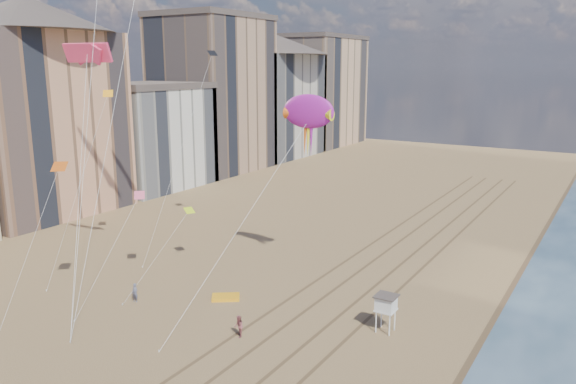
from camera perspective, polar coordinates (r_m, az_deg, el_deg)
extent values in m
plane|color=#42301E|center=(56.12, 26.31, -9.18)|extent=(260.00, 260.00, 0.00)
cube|color=brown|center=(52.36, 2.34, -9.35)|extent=(0.28, 120.00, 0.01)
cube|color=brown|center=(51.33, 4.72, -9.85)|extent=(0.28, 120.00, 0.01)
cube|color=brown|center=(50.24, 7.62, -10.44)|extent=(0.28, 120.00, 0.01)
cube|color=brown|center=(49.48, 9.98, -10.90)|extent=(0.28, 120.00, 0.01)
cube|color=tan|center=(82.53, -24.18, 6.29)|extent=(15.00, 20.00, 24.00)
cone|color=#473D38|center=(82.43, -25.11, 16.12)|extent=(31.11, 31.11, 4.40)
cube|color=silver|center=(95.29, -13.87, 5.33)|extent=(14.00, 18.00, 16.00)
cube|color=#473D38|center=(94.62, -14.14, 10.44)|extent=(14.28, 18.36, 1.00)
cube|color=tan|center=(108.75, -7.61, 9.64)|extent=(16.00, 20.00, 28.00)
cube|color=#473D38|center=(108.96, -7.84, 17.27)|extent=(16.32, 20.40, 1.00)
cube|color=#BCB2A3|center=(124.82, -1.55, 8.75)|extent=(15.00, 22.00, 22.00)
cone|color=#473D38|center=(124.60, -1.59, 14.82)|extent=(34.22, 34.22, 4.40)
cube|color=tan|center=(143.87, 3.12, 10.06)|extent=(16.00, 24.00, 26.00)
cube|color=#473D38|center=(143.87, 3.19, 15.44)|extent=(16.32, 24.48, 1.00)
cylinder|color=silver|center=(43.82, 8.92, -12.96)|extent=(0.11, 0.11, 1.61)
cylinder|color=silver|center=(43.47, 10.26, -13.23)|extent=(0.11, 0.11, 1.61)
cylinder|color=silver|center=(44.72, 9.47, -12.43)|extent=(0.11, 0.11, 1.61)
cylinder|color=silver|center=(44.38, 10.78, -12.69)|extent=(0.11, 0.11, 1.61)
cube|color=silver|center=(43.70, 9.91, -11.71)|extent=(1.43, 1.43, 0.11)
cube|color=silver|center=(43.48, 9.93, -11.07)|extent=(1.34, 1.34, 0.98)
cube|color=#473D38|center=(43.25, 9.96, -10.36)|extent=(1.61, 1.61, 0.09)
cube|color=orange|center=(49.58, -6.34, -10.58)|extent=(2.78, 2.58, 0.27)
ellipsoid|color=#9A178E|center=(50.65, 2.08, 8.18)|extent=(4.81, 0.90, 2.86)
cone|color=#C54D12|center=(51.53, 0.39, 8.03)|extent=(1.29, 1.07, 1.07)
cone|color=yellow|center=(49.85, 3.81, 7.84)|extent=(1.29, 1.07, 1.07)
cylinder|color=silver|center=(45.11, -4.63, -3.24)|extent=(0.03, 0.03, 23.27)
imported|color=#515368|center=(50.19, -15.28, -9.83)|extent=(0.60, 0.41, 1.62)
imported|color=#90494C|center=(42.80, -5.03, -13.45)|extent=(1.01, 1.03, 1.67)
cube|color=#ED345E|center=(53.20, -19.71, 13.18)|extent=(4.84, 1.61, 1.65)
plane|color=#C1DF17|center=(56.81, -10.00, -1.85)|extent=(1.51, 1.54, 0.42)
plane|color=#E55976|center=(52.69, -14.86, -0.31)|extent=(1.61, 1.61, 0.55)
plane|color=black|center=(62.02, -7.69, 13.81)|extent=(1.40, 1.46, 0.58)
plane|color=orange|center=(57.53, -17.83, 9.51)|extent=(1.59, 1.59, 0.63)
plane|color=#BE4F11|center=(47.62, -22.20, 2.42)|extent=(1.92, 1.90, 0.57)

